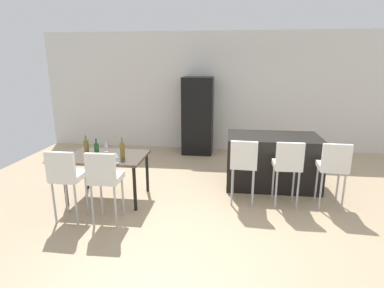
% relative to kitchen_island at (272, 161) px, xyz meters
% --- Properties ---
extents(ground_plane, '(10.00, 10.00, 0.00)m').
position_rel_kitchen_island_xyz_m(ground_plane, '(-0.52, -0.68, -0.46)').
color(ground_plane, tan).
extents(back_wall, '(10.00, 0.12, 2.90)m').
position_rel_kitchen_island_xyz_m(back_wall, '(-0.52, 2.38, 0.99)').
color(back_wall, silver).
rests_on(back_wall, ground_plane).
extents(kitchen_island, '(1.61, 0.94, 0.92)m').
position_rel_kitchen_island_xyz_m(kitchen_island, '(0.00, 0.00, 0.00)').
color(kitchen_island, black).
rests_on(kitchen_island, ground_plane).
extents(bar_chair_left, '(0.42, 0.42, 1.05)m').
position_rel_kitchen_island_xyz_m(bar_chair_left, '(-0.55, -0.85, 0.24)').
color(bar_chair_left, white).
rests_on(bar_chair_left, ground_plane).
extents(bar_chair_middle, '(0.41, 0.41, 1.05)m').
position_rel_kitchen_island_xyz_m(bar_chair_middle, '(0.11, -0.85, 0.24)').
color(bar_chair_middle, white).
rests_on(bar_chair_middle, ground_plane).
extents(bar_chair_right, '(0.42, 0.42, 1.05)m').
position_rel_kitchen_island_xyz_m(bar_chair_right, '(0.77, -0.85, 0.24)').
color(bar_chair_right, white).
rests_on(bar_chair_right, ground_plane).
extents(dining_table, '(1.22, 0.83, 0.74)m').
position_rel_kitchen_island_xyz_m(dining_table, '(-2.71, -0.93, 0.21)').
color(dining_table, '#4C4238').
rests_on(dining_table, ground_plane).
extents(dining_chair_near, '(0.41, 0.41, 1.05)m').
position_rel_kitchen_island_xyz_m(dining_chair_near, '(-2.99, -1.71, 0.24)').
color(dining_chair_near, white).
rests_on(dining_chair_near, ground_plane).
extents(dining_chair_far, '(0.41, 0.41, 1.05)m').
position_rel_kitchen_island_xyz_m(dining_chair_far, '(-2.44, -1.71, 0.24)').
color(dining_chair_far, white).
rests_on(dining_chair_far, ground_plane).
extents(wine_bottle_corner, '(0.07, 0.07, 0.28)m').
position_rel_kitchen_island_xyz_m(wine_bottle_corner, '(-2.86, -0.96, 0.39)').
color(wine_bottle_corner, '#194723').
rests_on(wine_bottle_corner, dining_table).
extents(wine_bottle_far, '(0.08, 0.08, 0.34)m').
position_rel_kitchen_island_xyz_m(wine_bottle_far, '(-3.01, -0.98, 0.41)').
color(wine_bottle_far, brown).
rests_on(wine_bottle_far, dining_table).
extents(wine_bottle_near, '(0.07, 0.07, 0.34)m').
position_rel_kitchen_island_xyz_m(wine_bottle_near, '(-2.40, -1.05, 0.42)').
color(wine_bottle_near, brown).
rests_on(wine_bottle_near, dining_table).
extents(wine_glass_left, '(0.07, 0.07, 0.17)m').
position_rel_kitchen_island_xyz_m(wine_glass_left, '(-2.42, -1.27, 0.40)').
color(wine_glass_left, silver).
rests_on(wine_glass_left, dining_table).
extents(wine_glass_middle, '(0.07, 0.07, 0.17)m').
position_rel_kitchen_island_xyz_m(wine_glass_middle, '(-2.80, -0.73, 0.40)').
color(wine_glass_middle, silver).
rests_on(wine_glass_middle, dining_table).
extents(refrigerator, '(0.72, 0.68, 1.84)m').
position_rel_kitchen_island_xyz_m(refrigerator, '(-1.55, 1.94, 0.46)').
color(refrigerator, black).
rests_on(refrigerator, ground_plane).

